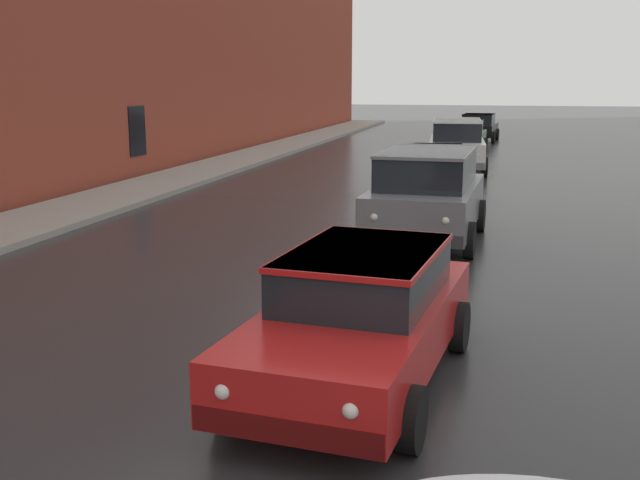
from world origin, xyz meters
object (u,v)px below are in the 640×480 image
object	(u,v)px
suv_grey_parked_kerbside_close	(427,192)
sedan_silver_parked_kerbside_mid	(437,171)
suv_white_parked_far_down_block	(457,143)
sedan_green_queued_behind_truck	(464,136)
sedan_black_at_far_intersection	(478,127)
sedan_red_approaching_near_lane	(361,313)

from	to	relation	value
suv_grey_parked_kerbside_close	sedan_silver_parked_kerbside_mid	distance (m)	5.58
suv_grey_parked_kerbside_close	suv_white_parked_far_down_block	world-z (taller)	same
sedan_silver_parked_kerbside_mid	sedan_green_queued_behind_truck	world-z (taller)	same
sedan_green_queued_behind_truck	sedan_black_at_far_intersection	distance (m)	6.95
suv_white_parked_far_down_block	sedan_black_at_far_intersection	xyz separation A→B (m)	(0.27, 14.08, -0.24)
sedan_red_approaching_near_lane	sedan_black_at_far_intersection	xyz separation A→B (m)	(0.06, 33.46, -0.00)
suv_grey_parked_kerbside_close	sedan_silver_parked_kerbside_mid	world-z (taller)	suv_grey_parked_kerbside_close
sedan_silver_parked_kerbside_mid	suv_white_parked_far_down_block	distance (m)	6.45
suv_white_parked_far_down_block	sedan_black_at_far_intersection	distance (m)	14.08
sedan_red_approaching_near_lane	sedan_silver_parked_kerbside_mid	xyz separation A→B (m)	(-0.32, 12.94, -0.00)
sedan_red_approaching_near_lane	suv_white_parked_far_down_block	bearing A→B (deg)	90.62
sedan_red_approaching_near_lane	sedan_silver_parked_kerbside_mid	size ratio (longest dim) A/B	1.04
sedan_red_approaching_near_lane	suv_white_parked_far_down_block	size ratio (longest dim) A/B	0.91
suv_white_parked_far_down_block	sedan_silver_parked_kerbside_mid	bearing A→B (deg)	-91.01
suv_white_parked_far_down_block	suv_grey_parked_kerbside_close	bearing A→B (deg)	-89.22
suv_grey_parked_kerbside_close	sedan_silver_parked_kerbside_mid	bearing A→B (deg)	92.86
sedan_red_approaching_near_lane	suv_grey_parked_kerbside_close	size ratio (longest dim) A/B	1.02
suv_white_parked_far_down_block	sedan_green_queued_behind_truck	distance (m)	7.15
sedan_green_queued_behind_truck	sedan_silver_parked_kerbside_mid	bearing A→B (deg)	-89.97
sedan_silver_parked_kerbside_mid	suv_grey_parked_kerbside_close	bearing A→B (deg)	-87.14
sedan_silver_parked_kerbside_mid	suv_white_parked_far_down_block	bearing A→B (deg)	88.99
sedan_red_approaching_near_lane	sedan_green_queued_behind_truck	world-z (taller)	same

